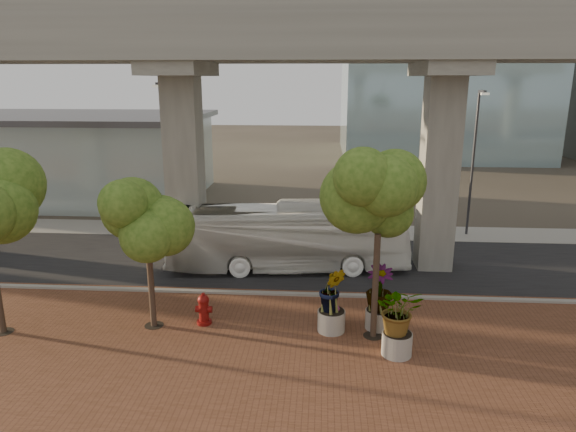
{
  "coord_description": "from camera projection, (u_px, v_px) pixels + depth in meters",
  "views": [
    {
      "loc": [
        0.62,
        -21.97,
        8.87
      ],
      "look_at": [
        -0.93,
        0.5,
        2.83
      ],
      "focal_mm": 32.0,
      "sensor_mm": 36.0,
      "label": 1
    }
  ],
  "objects": [
    {
      "name": "planter_right",
      "position": [
        379.0,
        291.0,
        18.37
      ],
      "size": [
        2.24,
        2.24,
        2.39
      ],
      "color": "gray",
      "rests_on": "ground"
    },
    {
      "name": "brick_plaza",
      "position": [
        299.0,
        375.0,
        15.79
      ],
      "size": [
        70.0,
        13.0,
        0.06
      ],
      "primitive_type": "cube",
      "color": "brown",
      "rests_on": "ground"
    },
    {
      "name": "street_tree_near_west",
      "position": [
        146.0,
        217.0,
        17.86
      ],
      "size": [
        3.57,
        3.57,
        5.79
      ],
      "color": "#4E3A2C",
      "rests_on": "ground"
    },
    {
      "name": "asphalt_road",
      "position": [
        309.0,
        263.0,
        25.43
      ],
      "size": [
        90.0,
        8.0,
        0.04
      ],
      "primitive_type": "cube",
      "color": "black",
      "rests_on": "ground"
    },
    {
      "name": "transit_bus",
      "position": [
        287.0,
        237.0,
        24.36
      ],
      "size": [
        11.54,
        3.68,
        3.16
      ],
      "primitive_type": "imported",
      "rotation": [
        0.0,
        0.0,
        1.66
      ],
      "color": "white",
      "rests_on": "ground"
    },
    {
      "name": "planter_front",
      "position": [
        399.0,
        314.0,
        16.56
      ],
      "size": [
        2.2,
        2.2,
        2.42
      ],
      "color": "gray",
      "rests_on": "ground"
    },
    {
      "name": "ground",
      "position": [
        307.0,
        279.0,
        23.51
      ],
      "size": [
        160.0,
        160.0,
        0.0
      ],
      "primitive_type": "plane",
      "color": "#3A342A",
      "rests_on": "ground"
    },
    {
      "name": "transit_viaduct",
      "position": [
        310.0,
        114.0,
        23.55
      ],
      "size": [
        72.0,
        5.6,
        12.4
      ],
      "color": "#9C998D",
      "rests_on": "ground"
    },
    {
      "name": "curb_strip",
      "position": [
        306.0,
        295.0,
        21.56
      ],
      "size": [
        70.0,
        0.25,
        0.16
      ],
      "primitive_type": "cube",
      "color": "gray",
      "rests_on": "ground"
    },
    {
      "name": "far_sidewalk",
      "position": [
        311.0,
        231.0,
        30.72
      ],
      "size": [
        90.0,
        3.0,
        0.06
      ],
      "primitive_type": "cube",
      "color": "gray",
      "rests_on": "ground"
    },
    {
      "name": "station_pavilion",
      "position": [
        55.0,
        155.0,
        39.42
      ],
      "size": [
        23.0,
        13.0,
        6.3
      ],
      "color": "#ABC0C4",
      "rests_on": "ground"
    },
    {
      "name": "streetlamp_west",
      "position": [
        167.0,
        151.0,
        28.05
      ],
      "size": [
        0.43,
        1.25,
        8.65
      ],
      "color": "#313136",
      "rests_on": "ground"
    },
    {
      "name": "fire_hydrant",
      "position": [
        204.0,
        309.0,
        18.94
      ],
      "size": [
        0.61,
        0.55,
        1.21
      ],
      "color": "maroon",
      "rests_on": "ground"
    },
    {
      "name": "streetlamp_east",
      "position": [
        474.0,
        154.0,
        28.77
      ],
      "size": [
        0.41,
        1.19,
        8.24
      ],
      "color": "#323237",
      "rests_on": "ground"
    },
    {
      "name": "street_tree_near_east",
      "position": [
        379.0,
        199.0,
        16.88
      ],
      "size": [
        4.13,
        4.13,
        6.87
      ],
      "color": "#4E3A2C",
      "rests_on": "ground"
    },
    {
      "name": "planter_left",
      "position": [
        332.0,
        293.0,
        18.17
      ],
      "size": [
        2.21,
        2.21,
        2.43
      ],
      "color": "#A59D95",
      "rests_on": "ground"
    }
  ]
}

